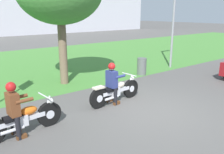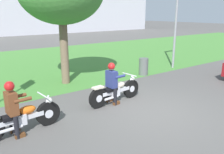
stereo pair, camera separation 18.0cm
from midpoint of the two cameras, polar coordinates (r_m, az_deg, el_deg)
ground at (r=7.52m, az=9.50°, el=-8.06°), size 120.00×120.00×0.00m
grass_verge at (r=14.94m, az=-15.96°, el=3.37°), size 60.00×12.00×0.01m
motorcycle_lead at (r=7.95m, az=1.55°, el=-3.46°), size 2.15×0.66×0.89m
rider_lead at (r=7.71m, az=0.64°, el=-0.73°), size 0.57×0.49×1.41m
motorcycle_follow at (r=6.35m, az=-20.47°, el=-9.48°), size 2.13×0.66×0.89m
rider_follow at (r=6.14m, az=-22.31°, el=-6.21°), size 0.57×0.49×1.41m
streetlight_pole at (r=13.32m, az=16.28°, el=16.53°), size 0.96×0.20×5.32m
trash_can at (r=11.58m, az=8.12°, el=2.53°), size 0.45×0.45×0.83m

